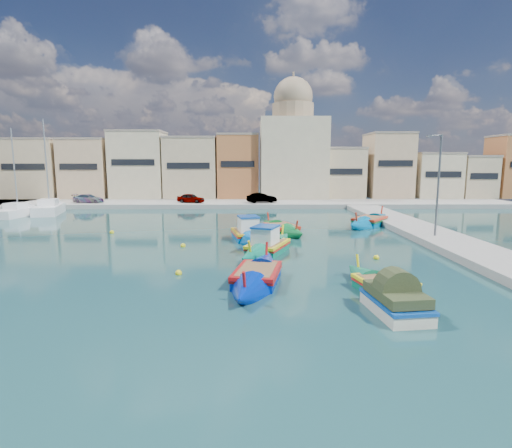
# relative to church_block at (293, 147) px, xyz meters

# --- Properties ---
(ground) EXTENTS (160.00, 160.00, 0.00)m
(ground) POSITION_rel_church_block_xyz_m (-10.00, -40.00, -8.41)
(ground) COLOR #164043
(ground) RESTS_ON ground
(east_quay) EXTENTS (4.00, 70.00, 0.50)m
(east_quay) POSITION_rel_church_block_xyz_m (8.00, -40.00, -8.16)
(east_quay) COLOR gray
(east_quay) RESTS_ON ground
(north_quay) EXTENTS (80.00, 8.00, 0.60)m
(north_quay) POSITION_rel_church_block_xyz_m (-10.00, -8.00, -8.11)
(north_quay) COLOR gray
(north_quay) RESTS_ON ground
(north_townhouses) EXTENTS (83.20, 7.87, 10.19)m
(north_townhouses) POSITION_rel_church_block_xyz_m (-3.32, -0.64, -3.41)
(north_townhouses) COLOR tan
(north_townhouses) RESTS_ON ground
(church_block) EXTENTS (10.00, 10.00, 19.10)m
(church_block) POSITION_rel_church_block_xyz_m (0.00, 0.00, 0.00)
(church_block) COLOR beige
(church_block) RESTS_ON ground
(quay_street_lamp) EXTENTS (1.18, 0.16, 8.00)m
(quay_street_lamp) POSITION_rel_church_block_xyz_m (7.44, -34.00, -4.07)
(quay_street_lamp) COLOR #595B60
(quay_street_lamp) RESTS_ON ground
(parked_cars) EXTENTS (27.63, 2.51, 1.32)m
(parked_cars) POSITION_rel_church_block_xyz_m (-16.39, -9.50, -7.18)
(parked_cars) COLOR #4C1919
(parked_cars) RESTS_ON north_quay
(luzzu_turquoise_cabin) EXTENTS (5.17, 9.08, 2.89)m
(luzzu_turquoise_cabin) POSITION_rel_church_block_xyz_m (-5.25, -37.47, -8.06)
(luzzu_turquoise_cabin) COLOR #0B7455
(luzzu_turquoise_cabin) RESTS_ON ground
(luzzu_blue_cabin) EXTENTS (3.64, 8.49, 2.92)m
(luzzu_blue_cabin) POSITION_rel_church_block_xyz_m (-6.67, -32.86, -8.05)
(luzzu_blue_cabin) COLOR #0057A9
(luzzu_blue_cabin) RESTS_ON ground
(luzzu_cyan_mid) EXTENTS (7.36, 8.81, 2.76)m
(luzzu_cyan_mid) POSITION_rel_church_block_xyz_m (5.00, -25.65, -8.12)
(luzzu_cyan_mid) COLOR #0067A2
(luzzu_cyan_mid) RESTS_ON ground
(luzzu_green) EXTENTS (4.77, 8.15, 2.51)m
(luzzu_green) POSITION_rel_church_block_xyz_m (-3.80, -29.78, -8.14)
(luzzu_green) COLOR #0A6F2F
(luzzu_green) RESTS_ON ground
(luzzu_blue_south) EXTENTS (3.58, 8.99, 2.53)m
(luzzu_blue_south) POSITION_rel_church_block_xyz_m (-6.03, -44.20, -8.14)
(luzzu_blue_south) COLOR #00219E
(luzzu_blue_south) RESTS_ON ground
(luzzu_cyan_south) EXTENTS (3.29, 7.24, 2.18)m
(luzzu_cyan_south) POSITION_rel_church_block_xyz_m (-0.28, -45.99, -8.17)
(luzzu_cyan_south) COLOR #0B7454
(luzzu_cyan_south) RESTS_ON ground
(tender_near) EXTENTS (2.10, 3.40, 1.59)m
(tender_near) POSITION_rel_church_block_xyz_m (-0.61, -48.48, -7.92)
(tender_near) COLOR beige
(tender_near) RESTS_ON ground
(yacht_north) EXTENTS (4.70, 9.20, 11.82)m
(yacht_north) POSITION_rel_church_block_xyz_m (-30.61, -15.09, -7.94)
(yacht_north) COLOR white
(yacht_north) RESTS_ON ground
(yacht_midnorth) EXTENTS (3.02, 7.59, 10.49)m
(yacht_midnorth) POSITION_rel_church_block_xyz_m (-32.40, -17.72, -7.99)
(yacht_midnorth) COLOR white
(yacht_midnorth) RESTS_ON ground
(mooring_buoys) EXTENTS (20.05, 19.29, 0.36)m
(mooring_buoys) POSITION_rel_church_block_xyz_m (-8.79, -34.00, -8.33)
(mooring_buoys) COLOR yellow
(mooring_buoys) RESTS_ON ground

